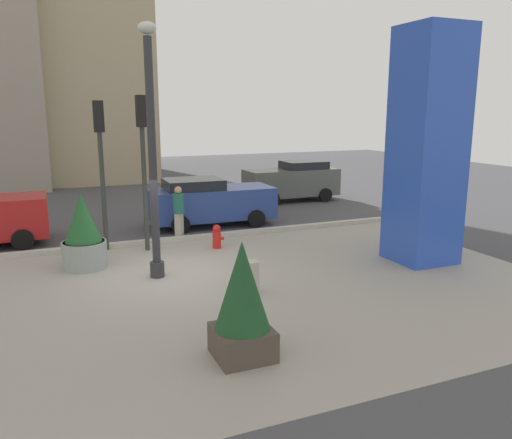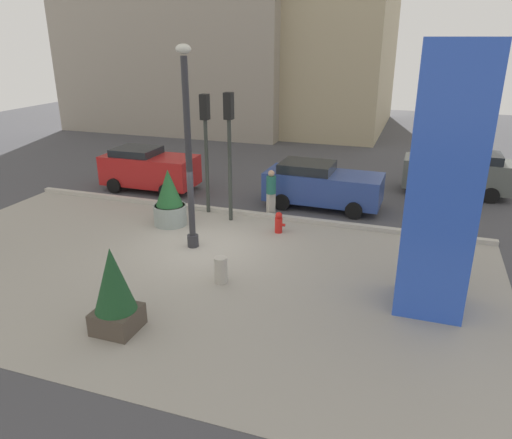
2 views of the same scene
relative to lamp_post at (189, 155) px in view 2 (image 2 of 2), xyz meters
The scene contains 15 objects.
ground_plane 5.16m from the lamp_post, 85.63° to the left, with size 60.00×60.00×0.00m, color #47474C.
plaza_pavement 3.52m from the lamp_post, 80.04° to the right, with size 18.00×10.00×0.02m, color #9E998E.
curb_strip 4.42m from the lamp_post, 84.47° to the left, with size 18.00×0.24×0.16m, color #B7B2A8.
lamp_post is the anchor object (origin of this frame).
art_pillar_blue 7.29m from the lamp_post, 10.99° to the right, with size 1.58×1.58×6.34m, color blue.
potted_plant_by_pillar 5.25m from the lamp_post, 84.74° to the right, with size 0.96×0.96×2.06m.
potted_plant_near_left 3.05m from the lamp_post, 136.88° to the left, with size 1.17×1.17×2.03m.
fire_hydrant 4.02m from the lamp_post, 41.79° to the left, with size 0.36×0.26×0.75m.
concrete_bollard 3.73m from the lamp_post, 47.29° to the right, with size 0.36×0.36×0.75m, color #B2ADA3.
traffic_light_corner 2.66m from the lamp_post, 84.47° to the left, with size 0.28×0.42×4.59m.
traffic_light_far_side 3.29m from the lamp_post, 105.55° to the left, with size 0.28×0.42×4.44m.
car_curb_east 6.41m from the lamp_post, 59.56° to the left, with size 4.55×2.17×1.75m.
car_curb_west 7.11m from the lamp_post, 131.89° to the left, with size 4.08×2.12×1.82m.
car_passing_lane 12.16m from the lamp_post, 46.68° to the left, with size 4.34×1.93×1.84m.
pedestrian_on_sidewalk 4.40m from the lamp_post, 67.49° to the left, with size 0.51×0.51×1.75m.
Camera 2 is at (6.23, -13.01, 6.33)m, focal length 33.93 mm.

